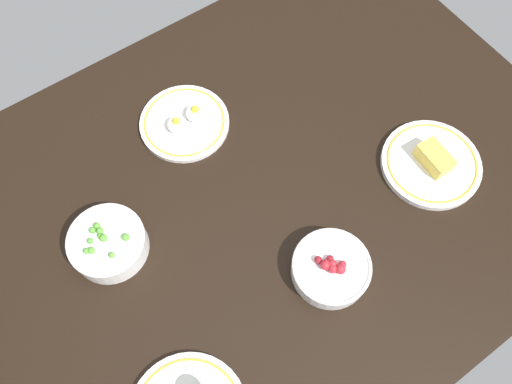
{
  "coord_description": "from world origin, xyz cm",
  "views": [
    {
      "loc": [
        26.58,
        38.15,
        104.59
      ],
      "look_at": [
        0.0,
        0.0,
        6.0
      ],
      "focal_mm": 35.95,
      "sensor_mm": 36.0,
      "label": 1
    }
  ],
  "objects_px": {
    "bowl_peas": "(108,243)",
    "plate_eggs": "(185,122)",
    "bowl_berries": "(331,268)",
    "plate_cheese": "(432,163)"
  },
  "relations": [
    {
      "from": "bowl_peas",
      "to": "plate_eggs",
      "type": "xyz_separation_m",
      "value": [
        -0.28,
        -0.17,
        -0.02
      ]
    },
    {
      "from": "plate_cheese",
      "to": "bowl_berries",
      "type": "bearing_deg",
      "value": 10.64
    },
    {
      "from": "bowl_peas",
      "to": "plate_cheese",
      "type": "bearing_deg",
      "value": 160.9
    },
    {
      "from": "bowl_peas",
      "to": "plate_eggs",
      "type": "bearing_deg",
      "value": -148.8
    },
    {
      "from": "bowl_peas",
      "to": "plate_eggs",
      "type": "height_order",
      "value": "bowl_peas"
    },
    {
      "from": "plate_eggs",
      "to": "bowl_peas",
      "type": "bearing_deg",
      "value": 31.2
    },
    {
      "from": "bowl_berries",
      "to": "plate_eggs",
      "type": "bearing_deg",
      "value": -83.27
    },
    {
      "from": "plate_cheese",
      "to": "plate_eggs",
      "type": "relative_size",
      "value": 1.07
    },
    {
      "from": "bowl_berries",
      "to": "plate_eggs",
      "type": "height_order",
      "value": "bowl_berries"
    },
    {
      "from": "bowl_peas",
      "to": "plate_cheese",
      "type": "distance_m",
      "value": 0.71
    }
  ]
}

